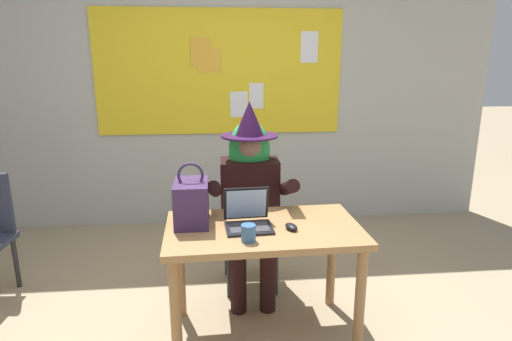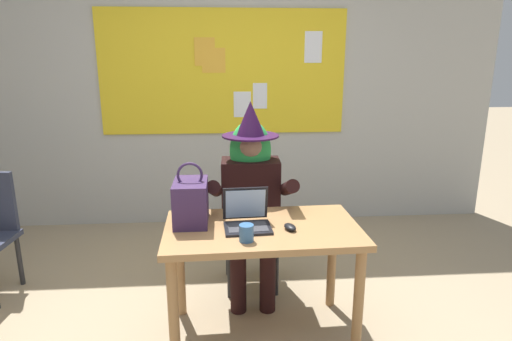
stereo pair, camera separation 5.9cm
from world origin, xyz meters
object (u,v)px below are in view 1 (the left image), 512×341
object	(u,v)px
handbag	(192,202)
coffee_mug	(248,233)
computer_mouse	(291,227)
chair_at_desk	(249,218)
person_costumed	(250,188)
desk_main	(263,243)
laptop	(248,218)

from	to	relation	value
handbag	coffee_mug	size ratio (longest dim) A/B	3.98
computer_mouse	handbag	world-z (taller)	handbag
handbag	chair_at_desk	bearing A→B (deg)	56.77
chair_at_desk	person_costumed	bearing A→B (deg)	-1.22
person_costumed	handbag	size ratio (longest dim) A/B	3.72
desk_main	laptop	bearing A→B (deg)	172.37
coffee_mug	person_costumed	bearing A→B (deg)	84.51
chair_at_desk	laptop	bearing A→B (deg)	-6.33
chair_at_desk	coffee_mug	xyz separation A→B (m)	(-0.07, -0.90, 0.26)
desk_main	chair_at_desk	xyz separation A→B (m)	(-0.03, 0.70, -0.10)
computer_mouse	coffee_mug	distance (m)	0.30
handbag	computer_mouse	bearing A→B (deg)	-15.34
desk_main	person_costumed	world-z (taller)	person_costumed
chair_at_desk	handbag	distance (m)	0.79
chair_at_desk	computer_mouse	bearing A→B (deg)	12.63
chair_at_desk	person_costumed	world-z (taller)	person_costumed
computer_mouse	chair_at_desk	bearing A→B (deg)	86.85
laptop	chair_at_desk	bearing A→B (deg)	81.72
person_costumed	computer_mouse	distance (m)	0.66
desk_main	coffee_mug	xyz separation A→B (m)	(-0.11, -0.20, 0.16)
person_costumed	handbag	xyz separation A→B (m)	(-0.39, -0.48, 0.07)
person_costumed	coffee_mug	world-z (taller)	person_costumed
handbag	coffee_mug	xyz separation A→B (m)	(0.32, -0.30, -0.09)
computer_mouse	handbag	xyz separation A→B (m)	(-0.58, 0.16, 0.12)
person_costumed	coffee_mug	size ratio (longest dim) A/B	14.79
desk_main	coffee_mug	world-z (taller)	coffee_mug
desk_main	computer_mouse	distance (m)	0.21
laptop	computer_mouse	xyz separation A→B (m)	(0.25, -0.07, -0.03)
laptop	coffee_mug	world-z (taller)	laptop
laptop	coffee_mug	size ratio (longest dim) A/B	3.02
desk_main	computer_mouse	xyz separation A→B (m)	(0.16, -0.06, 0.12)
chair_at_desk	handbag	xyz separation A→B (m)	(-0.39, -0.60, 0.34)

